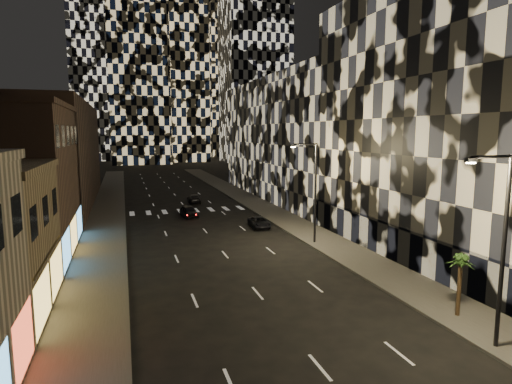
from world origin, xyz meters
TOP-DOWN VIEW (x-y plane):
  - sidewalk_left at (-10.00, 50.00)m, footprint 4.00×120.00m
  - sidewalk_right at (10.00, 50.00)m, footprint 4.00×120.00m
  - curb_left at (-7.90, 50.00)m, footprint 0.20×120.00m
  - curb_right at (7.90, 50.00)m, footprint 0.20×120.00m
  - retail_brown at (-17.00, 33.50)m, footprint 10.00×15.00m
  - retail_filler_left at (-17.00, 60.00)m, footprint 10.00×40.00m
  - midrise_right at (20.00, 24.50)m, footprint 16.00×25.00m
  - midrise_base at (12.30, 24.50)m, footprint 0.60×25.00m
  - midrise_filler_right at (20.00, 57.00)m, footprint 16.00×40.00m
  - tower_right_mid at (35.00, 135.00)m, footprint 20.00×20.00m
  - tower_center_low at (-2.00, 140.00)m, footprint 18.00×18.00m
  - streetlight_near at (8.35, 10.00)m, footprint 2.55×0.25m
  - streetlight_far at (8.35, 30.00)m, footprint 2.55×0.25m
  - car_dark_midlane at (-0.50, 45.75)m, footprint 2.08×4.17m
  - car_dark_oncoming at (1.78, 56.01)m, footprint 1.92×4.27m
  - car_dark_rightlane at (5.78, 37.73)m, footprint 2.12×4.13m
  - palm_tree at (9.41, 13.32)m, footprint 1.72×1.76m

SIDE VIEW (x-z plane):
  - sidewalk_left at x=-10.00m, z-range 0.00..0.15m
  - sidewalk_right at x=10.00m, z-range 0.00..0.15m
  - curb_left at x=-7.90m, z-range 0.00..0.15m
  - curb_right at x=7.90m, z-range 0.00..0.15m
  - car_dark_rightlane at x=5.78m, z-range 0.00..1.12m
  - car_dark_oncoming at x=1.78m, z-range 0.00..1.21m
  - car_dark_midlane at x=-0.50m, z-range 0.00..1.36m
  - midrise_base at x=12.30m, z-range 0.00..3.00m
  - palm_tree at x=9.41m, z-range 1.27..4.71m
  - streetlight_near at x=8.35m, z-range 0.85..9.85m
  - streetlight_far at x=8.35m, z-range 0.85..9.85m
  - retail_brown at x=-17.00m, z-range 0.00..12.00m
  - retail_filler_left at x=-17.00m, z-range 0.00..14.00m
  - midrise_filler_right at x=20.00m, z-range 0.00..18.00m
  - midrise_right at x=20.00m, z-range 0.00..22.00m
  - tower_center_low at x=-2.00m, z-range 0.00..95.00m
  - tower_right_mid at x=35.00m, z-range 0.00..100.00m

